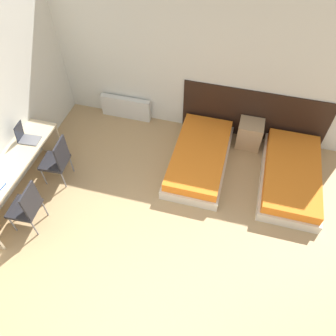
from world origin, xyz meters
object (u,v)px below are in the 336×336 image
object	(u,v)px
laptop	(26,137)
chair_near_laptop	(57,159)
bed_near_door	(291,175)
nightstand	(249,134)
chair_near_notebook	(27,206)
bed_near_window	(199,157)

from	to	relation	value
laptop	chair_near_laptop	bearing A→B (deg)	-10.09
bed_near_door	laptop	distance (m)	4.45
bed_near_door	chair_near_laptop	distance (m)	3.96
nightstand	chair_near_notebook	world-z (taller)	chair_near_notebook
chair_near_laptop	laptop	size ratio (longest dim) A/B	2.73
bed_near_door	nightstand	bearing A→B (deg)	137.09
bed_near_window	chair_near_laptop	distance (m)	2.45
bed_near_door	chair_near_laptop	size ratio (longest dim) A/B	2.07
nightstand	laptop	bearing A→B (deg)	-154.96
chair_near_laptop	laptop	xyz separation A→B (m)	(-0.47, 0.05, 0.35)
nightstand	chair_near_notebook	distance (m)	4.03
bed_near_window	nightstand	size ratio (longest dim) A/B	3.58
bed_near_window	chair_near_laptop	xyz separation A→B (m)	(-2.23, -0.94, 0.32)
chair_near_laptop	bed_near_door	bearing A→B (deg)	9.80
bed_near_door	chair_near_laptop	xyz separation A→B (m)	(-3.83, -0.94, 0.32)
laptop	nightstand	bearing A→B (deg)	20.93
nightstand	chair_near_notebook	xyz separation A→B (m)	(-3.03, -2.64, 0.23)
bed_near_door	chair_near_notebook	distance (m)	4.29
bed_near_window	bed_near_door	size ratio (longest dim) A/B	1.00
bed_near_window	chair_near_notebook	size ratio (longest dim) A/B	2.07
bed_near_door	chair_near_notebook	bearing A→B (deg)	-153.63
chair_near_laptop	chair_near_notebook	xyz separation A→B (m)	(0.00, -0.95, 0.00)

